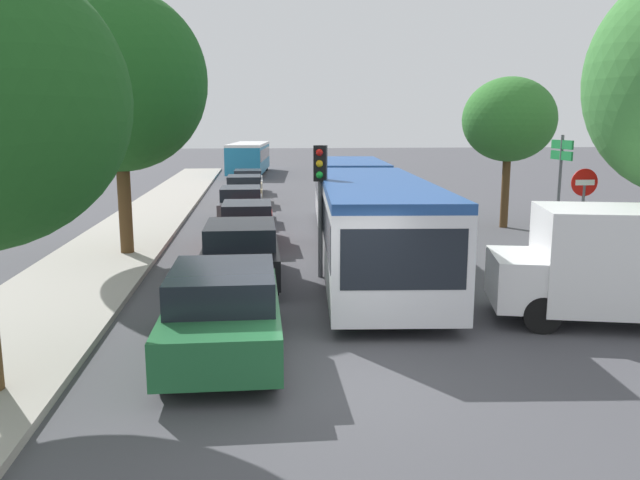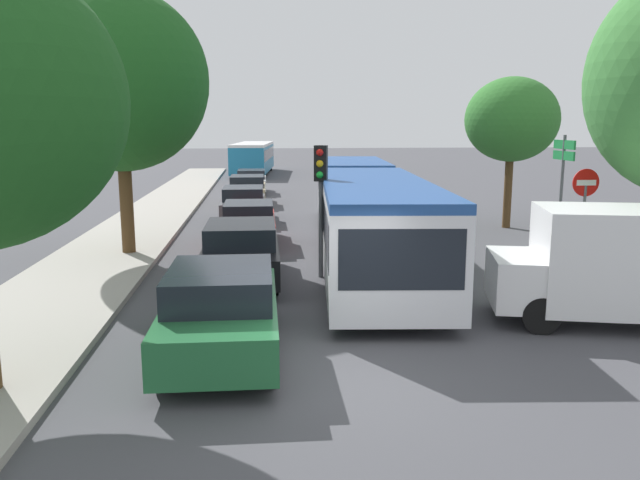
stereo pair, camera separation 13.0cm
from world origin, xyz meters
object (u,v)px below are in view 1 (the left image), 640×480
Objects in this scene: queued_car_white at (248,181)px; traffic_light at (320,181)px; articulated_bus at (361,205)px; no_entry_sign at (583,206)px; queued_car_green at (224,311)px; direction_sign_post at (561,168)px; white_van at (633,262)px; queued_car_tan at (244,190)px; queued_car_graphite at (241,204)px; tree_left_mid at (118,81)px; city_bus_rear at (249,156)px; tree_right_mid at (507,122)px; queued_car_red at (247,223)px; queued_car_black at (241,252)px.

queued_car_white is 1.16× the size of traffic_light.
no_entry_sign is at bearing 56.21° from articulated_bus.
queued_car_green is 10.09m from no_entry_sign.
direction_sign_post is at bearing 93.80° from articulated_bus.
direction_sign_post reaches higher than white_van.
queued_car_green is at bearing -7.13° from traffic_light.
direction_sign_post is (10.22, 8.54, 1.78)m from queued_car_green.
white_van is 3.92m from no_entry_sign.
white_van is at bearing -14.06° from no_entry_sign.
white_van is (7.89, -19.90, 0.51)m from queued_car_tan.
white_van is 7.36m from traffic_light.
traffic_light is 1.21× the size of no_entry_sign.
no_entry_sign is at bearing -62.07° from queued_car_green.
articulated_bus reaches higher than queued_car_graphite.
queued_car_green is 1.12× the size of queued_car_white.
articulated_bus is 3.91× the size of queued_car_green.
tree_left_mid is (-12.16, 3.85, 3.27)m from no_entry_sign.
white_van is at bearing 74.77° from direction_sign_post.
tree_right_mid is (9.89, -28.10, 2.57)m from city_bus_rear.
city_bus_rear reaches higher than white_van.
white_van is at bearing -158.01° from queued_car_tan.
white_van is at bearing 32.53° from articulated_bus.
queued_car_white is 0.74× the size of white_van.
articulated_bus is at bearing -162.29° from queued_car_tan.
queued_car_green is 0.83× the size of white_van.
traffic_light is 6.87m from tree_left_mid.
articulated_bus reaches higher than city_bus_rear.
no_entry_sign is 0.78× the size of direction_sign_post.
queued_car_green reaches higher than queued_car_white.
queued_car_white is 20.97m from traffic_light.
direction_sign_post is (10.03, -32.24, 1.11)m from city_bus_rear.
queued_car_white is 26.41m from white_van.
articulated_bus is 2.23× the size of tree_left_mid.
tree_right_mid reaches higher than no_entry_sign.
articulated_bus reaches higher than queued_car_tan.
queued_car_red is at bearing -165.56° from tree_right_mid.
white_van is 1.89× the size of no_entry_sign.
queued_car_red is (0.11, -30.61, -0.74)m from city_bus_rear.
direction_sign_post is (10.02, 3.47, 1.79)m from queued_car_black.
traffic_light is 0.94× the size of direction_sign_post.
articulated_bus reaches higher than queued_car_black.
city_bus_rear is 1.52× the size of tree_left_mid.
queued_car_white is (-0.00, 21.06, -0.07)m from queued_car_black.
tree_left_mid reaches higher than no_entry_sign.
queued_car_red is 12.03m from white_van.
queued_car_red is at bearing -1.36° from queued_car_green.
traffic_light is (1.92, -4.83, 1.79)m from queued_car_red.
queued_car_green is 1.30× the size of traffic_light.
queued_car_black is 1.06× the size of queued_car_graphite.
direction_sign_post is 4.40m from tree_right_mid.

